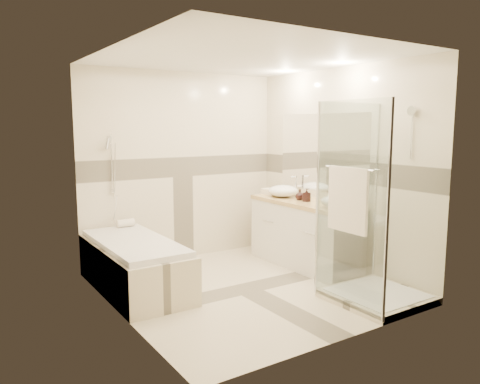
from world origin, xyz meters
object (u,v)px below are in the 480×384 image
bathtub (135,262)px  vessel_sink_far (337,201)px  amenity_bottle_b (300,195)px  vanity (305,233)px  vessel_sink_near (283,191)px  amenity_bottle_a (307,195)px  shower_enclosure (365,253)px

bathtub → vessel_sink_far: vessel_sink_far is taller
bathtub → amenity_bottle_b: (2.13, -0.26, 0.61)m
vanity → vessel_sink_near: size_ratio=4.02×
vessel_sink_far → amenity_bottle_a: size_ratio=2.20×
amenity_bottle_a → amenity_bottle_b: size_ratio=1.17×
vanity → amenity_bottle_a: bearing=-112.7°
amenity_bottle_a → amenity_bottle_b: bearing=90.0°
bathtub → vessel_sink_far: bearing=-23.4°
vessel_sink_far → amenity_bottle_b: bearing=90.0°
bathtub → shower_enclosure: bearing=-41.1°
shower_enclosure → bathtub: bearing=138.9°
vessel_sink_near → vessel_sink_far: bearing=-90.0°
vessel_sink_far → amenity_bottle_a: bearing=90.0°
bathtub → vanity: 2.18m
vanity → shower_enclosure: size_ratio=0.79×
vessel_sink_near → bathtub: bearing=-178.0°
shower_enclosure → vessel_sink_far: shower_enclosure is taller
bathtub → vessel_sink_far: (2.13, -0.92, 0.62)m
vanity → vessel_sink_far: vessel_sink_far is taller
vessel_sink_near → vessel_sink_far: 1.00m
vanity → amenity_bottle_a: size_ratio=9.80×
vanity → vessel_sink_near: (-0.02, 0.43, 0.50)m
vessel_sink_near → shower_enclosure: bearing=-99.1°
vessel_sink_far → amenity_bottle_b: 0.66m
vessel_sink_far → shower_enclosure: bearing=-111.4°
amenity_bottle_a → amenity_bottle_b: amenity_bottle_a is taller
vanity → amenity_bottle_b: 0.50m
bathtub → shower_enclosure: (1.86, -1.62, 0.20)m
bathtub → vessel_sink_far: size_ratio=4.68×
shower_enclosure → vessel_sink_near: bearing=80.9°
shower_enclosure → vessel_sink_far: size_ratio=5.61×
amenity_bottle_a → amenity_bottle_b: (0.00, 0.13, -0.01)m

